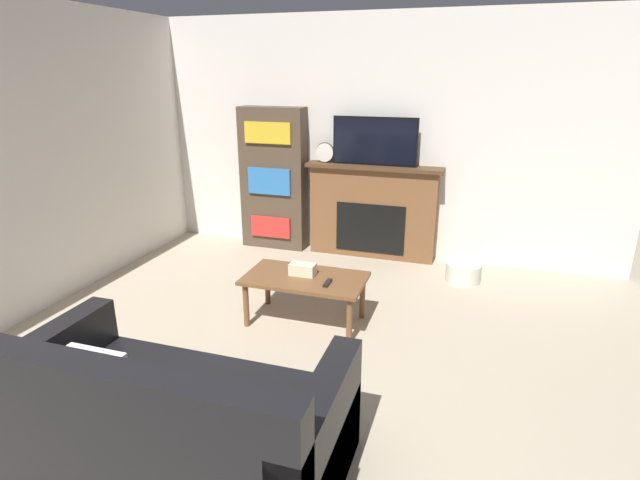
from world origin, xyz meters
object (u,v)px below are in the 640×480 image
(bookshelf, at_px, (274,179))
(storage_basket, at_px, (463,272))
(couch, at_px, (169,429))
(coffee_table, at_px, (305,282))
(tv, at_px, (375,141))
(fireplace, at_px, (373,211))

(bookshelf, height_order, storage_basket, bookshelf)
(couch, xyz_separation_m, coffee_table, (0.11, 1.87, 0.07))
(couch, bearing_deg, tv, 85.23)
(couch, height_order, coffee_table, couch)
(coffee_table, height_order, bookshelf, bookshelf)
(coffee_table, bearing_deg, bookshelf, 119.91)
(couch, relative_size, coffee_table, 1.76)
(couch, relative_size, bookshelf, 1.07)
(coffee_table, bearing_deg, couch, -93.25)
(coffee_table, bearing_deg, storage_basket, 46.34)
(coffee_table, distance_m, storage_basket, 1.87)
(tv, height_order, bookshelf, bookshelf)
(tv, distance_m, storage_basket, 1.71)
(bookshelf, distance_m, storage_basket, 2.46)
(fireplace, height_order, tv, tv)
(coffee_table, height_order, storage_basket, coffee_table)
(couch, height_order, bookshelf, bookshelf)
(fireplace, height_order, coffee_table, fireplace)
(couch, distance_m, storage_basket, 3.51)
(storage_basket, bearing_deg, fireplace, 156.73)
(tv, relative_size, bookshelf, 0.56)
(couch, bearing_deg, fireplace, 85.25)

